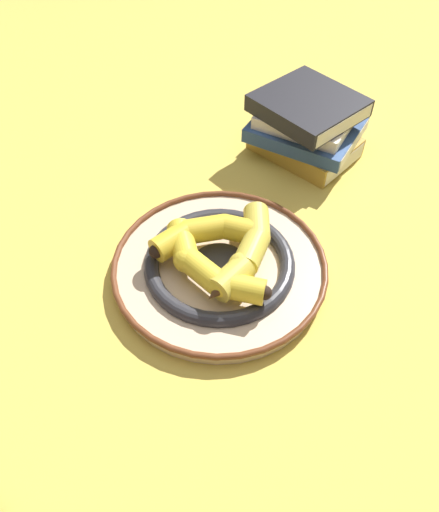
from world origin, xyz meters
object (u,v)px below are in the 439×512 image
banana_c (206,265)px  book_stack (307,126)px  banana_a (246,253)px  decorative_bowl (219,266)px  banana_b (209,233)px

banana_c → book_stack: size_ratio=0.78×
banana_a → book_stack: bearing=-1.0°
banana_a → banana_c: (-0.03, 0.05, -0.00)m
decorative_bowl → book_stack: book_stack is taller
decorative_bowl → banana_b: size_ratio=1.83×
decorative_bowl → book_stack: bearing=-15.6°
banana_c → book_stack: (0.36, -0.10, 0.01)m
banana_c → book_stack: book_stack is taller
book_stack → banana_c: bearing=-79.7°
decorative_bowl → book_stack: size_ratio=1.43×
banana_a → banana_c: 0.06m
banana_c → decorative_bowl: bearing=101.5°
banana_b → decorative_bowl: bearing=102.7°
banana_b → banana_c: (-0.06, -0.01, -0.00)m
banana_a → decorative_bowl: bearing=101.5°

